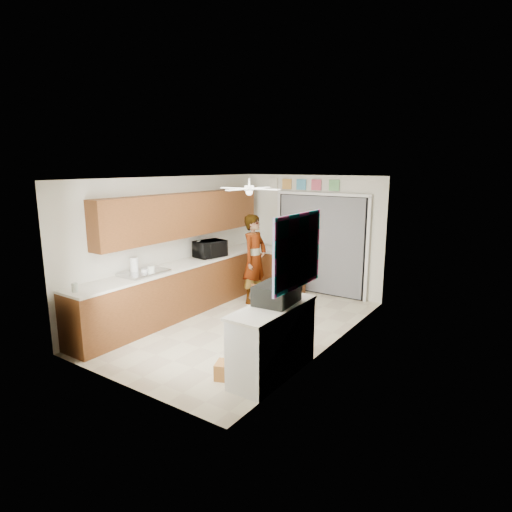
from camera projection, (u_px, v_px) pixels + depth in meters
The scene contains 41 objects.
floor at pixel (243, 325), 7.36m from camera, with size 5.00×5.00×0.00m, color beige.
ceiling at pixel (242, 178), 6.84m from camera, with size 5.00×5.00×0.00m, color white.
wall_back at pixel (311, 234), 9.12m from camera, with size 3.20×3.20×0.00m, color silver.
wall_front at pixel (119, 290), 5.08m from camera, with size 3.20×3.20×0.00m, color silver.
wall_left at pixel (173, 244), 7.98m from camera, with size 5.00×5.00×0.00m, color silver.
wall_right at pixel (331, 267), 6.22m from camera, with size 5.00×5.00×0.00m, color silver.
left_base_cabinets at pixel (186, 288), 7.98m from camera, with size 0.60×4.80×0.90m, color brown.
left_countertop at pixel (186, 264), 7.88m from camera, with size 0.62×4.80×0.04m, color white.
upper_cabinets at pixel (186, 215), 7.94m from camera, with size 0.32×4.00×0.80m, color brown.
sink_basin at pixel (144, 273), 7.06m from camera, with size 0.50×0.76×0.06m, color silver.
faucet at pixel (136, 266), 7.15m from camera, with size 0.03×0.03×0.22m, color silver.
peninsula_base at pixel (279, 272), 9.16m from camera, with size 1.00×0.60×0.90m, color brown.
peninsula_top at pixel (279, 251), 9.06m from camera, with size 1.04×0.64×0.04m, color white.
back_opening_recess at pixel (321, 245), 9.00m from camera, with size 2.00×0.06×2.10m, color black.
curtain_panel at pixel (320, 245), 8.97m from camera, with size 1.90×0.03×2.05m, color gray.
door_trim_left at pixel (279, 241), 9.54m from camera, with size 0.06×0.04×2.10m, color white.
door_trim_right at pixel (367, 251), 8.42m from camera, with size 0.06×0.04×2.10m, color white.
door_trim_head at pixel (322, 194), 8.76m from camera, with size 2.10×0.04×0.06m, color white.
header_frame_0 at pixel (287, 184), 9.21m from camera, with size 0.22×0.02×0.22m, color gold.
header_frame_1 at pixel (301, 185), 9.02m from camera, with size 0.22×0.02×0.22m, color #499BC3.
header_frame_2 at pixel (316, 185), 8.83m from camera, with size 0.22×0.02×0.22m, color #CA4C64.
header_frame_3 at pixel (334, 185), 8.61m from camera, with size 0.22×0.02×0.22m, color #60A964.
route66_sign at pixel (273, 184), 9.40m from camera, with size 0.22×0.02×0.26m, color silver.
right_counter_base at pixel (273, 342), 5.55m from camera, with size 0.50×1.40×0.90m, color white.
right_counter_top at pixel (272, 307), 5.46m from camera, with size 0.54×1.44×0.04m, color white.
abstract_painting at pixel (298, 251), 5.34m from camera, with size 0.03×1.15×0.95m, color #FF5DC5.
ceiling_fan at pixel (249, 189), 7.04m from camera, with size 1.14×1.14×0.24m, color white.
microwave at pixel (210, 249), 8.34m from camera, with size 0.59×0.40×0.32m, color black.
soap_bottle at pixel (200, 249), 8.27m from camera, with size 0.13×0.13×0.34m, color silver.
cup at pixel (145, 272), 7.01m from camera, with size 0.11×0.11×0.09m, color white.
jar_a at pixel (151, 271), 6.94m from camera, with size 0.11×0.11×0.16m, color silver.
jar_b at pixel (75, 288), 6.05m from camera, with size 0.08×0.08×0.13m, color silver.
paper_towel_roll at pixel (134, 266), 7.03m from camera, with size 0.13×0.13×0.28m, color white.
suitcase at pixel (277, 293), 5.55m from camera, with size 0.45×0.60×0.26m, color black.
suitcase_rim at pixel (277, 302), 5.58m from camera, with size 0.44×0.58×0.02m, color yellow.
suitcase_lid at pixel (288, 270), 5.73m from camera, with size 0.42×0.03×0.50m, color black.
cardboard_box at pixel (229, 371), 5.50m from camera, with size 0.34×0.26×0.22m, color #C57F3D.
navy_crate at pixel (250, 360), 5.80m from camera, with size 0.37×0.31×0.23m, color black.
cabinet_door_panel at pixel (261, 299), 7.84m from camera, with size 0.38×0.03×0.57m, color brown.
man at pixel (255, 259), 8.44m from camera, with size 0.64×0.42×1.76m, color white.
dog at pixel (285, 290), 8.57m from camera, with size 0.27×0.62×0.49m, color black.
Camera 1 is at (4.09, -5.62, 2.70)m, focal length 30.00 mm.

